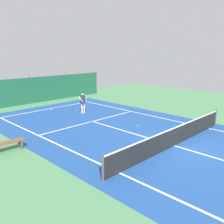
% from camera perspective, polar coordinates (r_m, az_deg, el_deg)
% --- Properties ---
extents(ground_plane, '(36.00, 36.00, 0.00)m').
position_cam_1_polar(ground_plane, '(13.18, 14.12, -7.58)').
color(ground_plane, '#4C8456').
extents(court_surface, '(11.02, 26.60, 0.01)m').
position_cam_1_polar(court_surface, '(13.18, 14.12, -7.57)').
color(court_surface, '#1E478C').
rests_on(court_surface, ground).
extents(tennis_net, '(10.12, 0.10, 1.10)m').
position_cam_1_polar(tennis_net, '(13.01, 14.25, -5.49)').
color(tennis_net, black).
rests_on(tennis_net, ground).
extents(back_fence, '(16.30, 0.98, 2.70)m').
position_cam_1_polar(back_fence, '(24.47, -18.72, 3.58)').
color(back_fence, '#195138').
rests_on(back_fence, ground).
extents(tennis_player, '(0.79, 0.70, 1.64)m').
position_cam_1_polar(tennis_player, '(19.30, -6.73, 2.52)').
color(tennis_player, beige).
rests_on(tennis_player, ground).
extents(tennis_ball_near_player, '(0.07, 0.07, 0.07)m').
position_cam_1_polar(tennis_ball_near_player, '(20.30, -8.08, 0.35)').
color(tennis_ball_near_player, '#CCDB33').
rests_on(tennis_ball_near_player, ground).
extents(tennis_ball_midcourt, '(0.07, 0.07, 0.07)m').
position_cam_1_polar(tennis_ball_midcourt, '(16.13, 6.04, -3.13)').
color(tennis_ball_midcourt, '#CCDB33').
rests_on(tennis_ball_midcourt, ground).
extents(parked_car, '(2.22, 4.30, 1.68)m').
position_cam_1_polar(parked_car, '(26.18, -21.58, 4.35)').
color(parked_car, navy).
rests_on(parked_car, ground).
extents(courtside_bench, '(1.60, 0.40, 0.49)m').
position_cam_1_polar(courtside_bench, '(12.99, -23.00, -6.85)').
color(courtside_bench, brown).
rests_on(courtside_bench, ground).
extents(water_bottle, '(0.08, 0.08, 0.24)m').
position_cam_1_polar(water_bottle, '(13.39, -19.81, -7.12)').
color(water_bottle, '#D84C38').
rests_on(water_bottle, ground).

